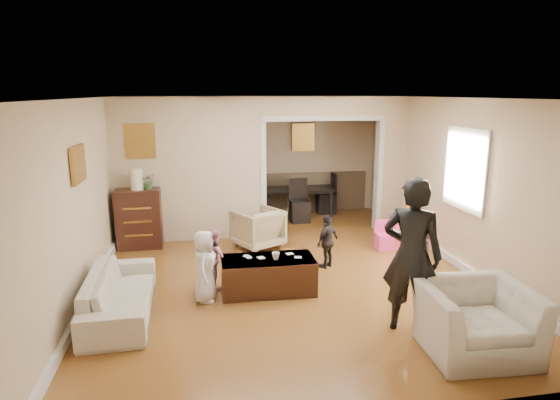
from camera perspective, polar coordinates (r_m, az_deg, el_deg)
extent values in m
plane|color=#A05D29|center=(7.41, 0.27, -8.28)|extent=(7.00, 7.00, 0.00)
cube|color=#CBB295|center=(8.71, -10.84, 3.57)|extent=(2.75, 0.18, 2.60)
cube|color=#CBB295|center=(9.47, 13.19, 4.20)|extent=(0.55, 0.18, 2.60)
cube|color=#CBB295|center=(8.92, 5.26, 11.22)|extent=(2.22, 0.18, 0.35)
cube|color=white|center=(7.62, 21.54, 3.48)|extent=(0.03, 0.95, 1.10)
cube|color=brown|center=(8.59, -16.55, 6.84)|extent=(0.45, 0.03, 0.55)
cube|color=brown|center=(6.43, -23.20, 4.00)|extent=(0.03, 0.55, 0.40)
cube|color=brown|center=(10.55, 2.81, 7.57)|extent=(0.45, 0.03, 0.55)
imported|color=beige|center=(6.22, -18.76, -10.59)|extent=(0.77, 1.89, 0.55)
imported|color=tan|center=(8.31, -2.72, -3.42)|extent=(1.01, 1.02, 0.69)
imported|color=beige|center=(5.47, 22.56, -13.23)|extent=(1.17, 1.04, 0.72)
cube|color=#35150F|center=(8.61, -16.64, -2.17)|extent=(0.76, 0.43, 1.04)
cylinder|color=#F5E9C8|center=(8.46, -16.95, 2.42)|extent=(0.22, 0.22, 0.36)
imported|color=#457534|center=(8.45, -15.58, 2.20)|extent=(0.25, 0.22, 0.28)
cube|color=#3A1D12|center=(6.53, -1.46, -9.05)|extent=(1.28, 0.67, 0.47)
imported|color=silver|center=(6.40, -0.52, -6.79)|extent=(0.11, 0.11, 0.10)
cube|color=#EB3D72|center=(8.69, 14.99, -3.80)|extent=(0.60, 0.60, 0.50)
cube|color=yellow|center=(8.72, 15.59, -1.05)|extent=(0.21, 0.10, 0.30)
cylinder|color=teal|center=(8.52, 14.64, -2.08)|extent=(0.08, 0.08, 0.08)
cube|color=red|center=(8.67, 14.05, -1.90)|extent=(0.09, 0.07, 0.05)
imported|color=white|center=(8.53, 15.74, -2.24)|extent=(0.23, 0.23, 0.05)
imported|color=black|center=(10.56, 1.62, -0.06)|extent=(1.88, 1.22, 0.62)
imported|color=black|center=(5.49, 15.65, -6.52)|extent=(0.78, 0.73, 1.80)
imported|color=silver|center=(6.24, -9.07, -7.91)|extent=(0.39, 0.52, 0.96)
imported|color=#D28392|center=(6.69, -7.84, -6.95)|extent=(0.43, 0.49, 0.84)
imported|color=black|center=(7.38, 5.76, -5.01)|extent=(0.51, 0.47, 0.84)
cube|color=white|center=(6.50, -3.78, -6.93)|extent=(0.08, 0.10, 0.00)
cube|color=white|center=(6.63, 1.18, -6.51)|extent=(0.12, 0.10, 0.00)
cube|color=white|center=(6.50, 2.19, -6.92)|extent=(0.11, 0.09, 0.00)
cube|color=white|center=(6.56, -4.10, -6.75)|extent=(0.10, 0.11, 0.00)
cube|color=white|center=(6.48, -2.30, -6.98)|extent=(0.11, 0.12, 0.00)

